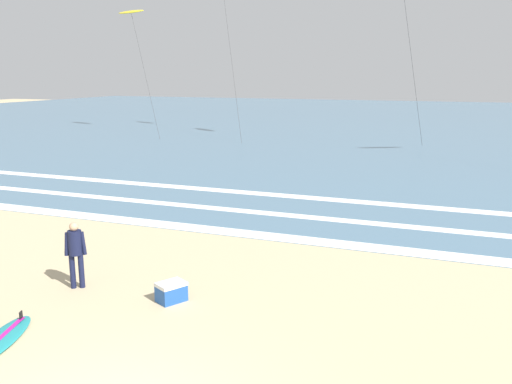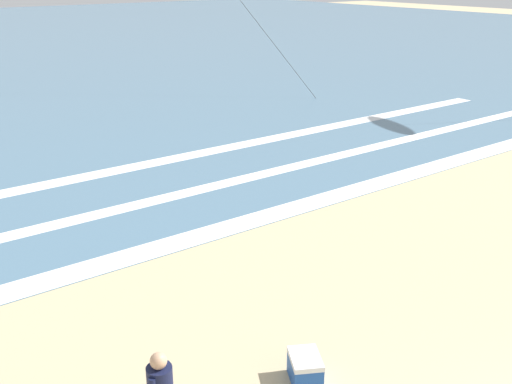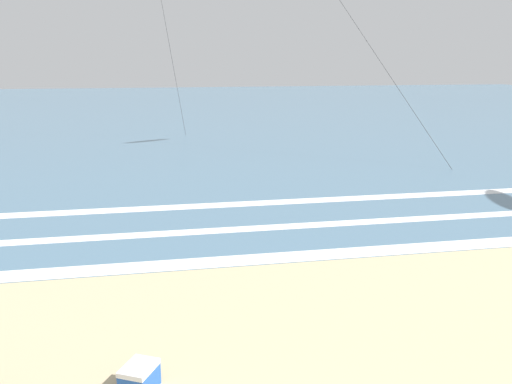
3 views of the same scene
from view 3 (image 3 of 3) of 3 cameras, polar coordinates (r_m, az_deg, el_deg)
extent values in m
cube|color=slate|center=(58.31, -10.24, 8.22)|extent=(140.00, 90.00, 0.01)
cube|color=white|center=(14.52, -3.12, -7.06)|extent=(49.51, 0.78, 0.01)
cube|color=white|center=(16.95, -13.94, -4.41)|extent=(42.82, 0.57, 0.01)
cube|color=white|center=(19.81, -8.40, -1.56)|extent=(37.30, 0.70, 0.01)
cylinder|color=#333333|center=(29.91, 12.38, 13.05)|extent=(4.55, 7.85, 10.11)
cube|color=#1E4C9E|center=(9.44, -11.76, -18.24)|extent=(0.67, 0.74, 0.36)
cube|color=silver|center=(9.33, -11.83, -17.09)|extent=(0.69, 0.75, 0.08)
camera|label=1|loc=(5.92, 97.33, -3.04)|focal=38.54mm
camera|label=2|loc=(6.01, -79.44, 10.47)|focal=42.55mm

